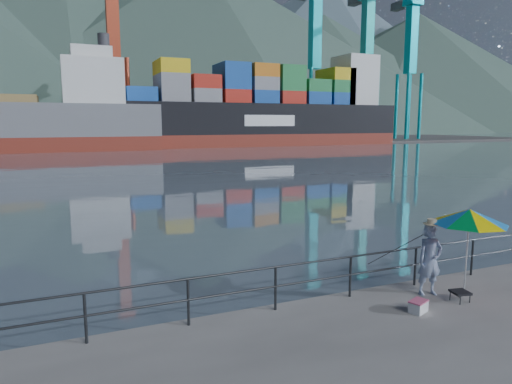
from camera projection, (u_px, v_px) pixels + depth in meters
harbor_water at (80, 137)px, 127.23m from camera, size 500.00×280.00×0.00m
far_dock at (137, 142)px, 97.51m from camera, size 200.00×40.00×0.40m
guardrail at (314, 282)px, 10.59m from camera, size 22.00×0.06×1.03m
mountains at (159, 53)px, 207.60m from camera, size 600.00×332.80×80.00m
port_cranes at (244, 65)px, 95.09m from camera, size 116.00×28.00×38.40m
container_stacks at (241, 126)px, 107.36m from camera, size 58.00×8.40×7.80m
fisherman at (430, 260)px, 11.06m from camera, size 0.69×0.51×1.75m
beach_umbrella at (469, 217)px, 10.77m from camera, size 2.06×2.06×2.16m
folding_stool at (460, 296)px, 10.73m from camera, size 0.45×0.45×0.25m
cooler_bag at (418, 307)px, 10.13m from camera, size 0.49×0.41×0.24m
fishing_rod at (393, 283)px, 11.96m from camera, size 0.34×1.71×1.22m
container_ship at (268, 113)px, 87.58m from camera, size 56.18×9.36×18.10m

